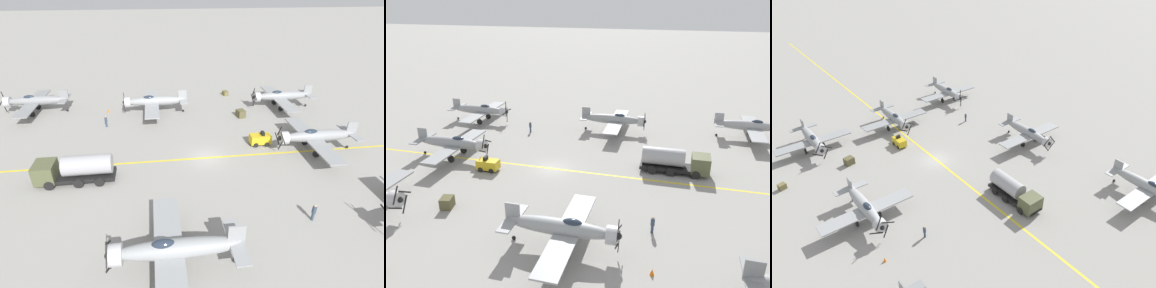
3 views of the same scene
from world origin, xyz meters
TOP-DOWN VIEW (x-y plane):
  - ground_plane at (0.00, 0.00)m, footprint 400.00×400.00m
  - taxiway_stripe at (0.00, 0.00)m, footprint 0.30×160.00m
  - airplane_near_right at (14.14, -14.62)m, footprint 12.00×9.98m
  - airplane_near_center at (0.04, -13.36)m, footprint 12.00×9.98m
  - airplane_far_right at (16.98, 24.42)m, footprint 12.00×9.98m
  - airplane_mid_left at (-15.07, 5.05)m, footprint 12.00×9.98m
  - airplane_mid_right at (14.42, 5.95)m, footprint 12.00×9.98m
  - fuel_tanker at (-2.85, 14.43)m, footprint 2.68×8.00m
  - tow_tractor at (2.44, -7.32)m, footprint 1.57×2.60m
  - ground_crew_walking at (10.28, 12.90)m, footprint 0.36×0.36m
  - ground_crew_inspecting at (-11.55, -7.44)m, footprint 0.37×0.37m
  - supply_crate_by_tanker at (21.17, -7.05)m, footprint 1.18×1.06m
  - supply_crate_mid_lane at (11.25, -7.21)m, footprint 1.57×1.40m
  - traffic_cone at (15.79, 13.34)m, footprint 0.36×0.36m

SIDE VIEW (x-z plane):
  - ground_plane at x=0.00m, z-range 0.00..0.00m
  - taxiway_stripe at x=0.00m, z-range 0.00..0.01m
  - traffic_cone at x=15.79m, z-range 0.00..0.55m
  - supply_crate_by_tanker at x=21.17m, z-range 0.00..0.82m
  - supply_crate_mid_lane at x=11.25m, z-range 0.00..1.13m
  - tow_tractor at x=2.44m, z-range -0.11..1.69m
  - ground_crew_walking at x=10.28m, z-range 0.08..1.74m
  - ground_crew_inspecting at x=-11.55m, z-range 0.08..1.77m
  - fuel_tanker at x=-2.85m, z-range 0.02..3.00m
  - airplane_far_right at x=16.98m, z-range 0.14..3.88m
  - airplane_mid_left at x=-15.07m, z-range 0.19..3.84m
  - airplane_near_right at x=14.14m, z-range 0.19..3.84m
  - airplane_near_center at x=0.04m, z-range 0.19..3.84m
  - airplane_mid_right at x=14.42m, z-range 0.18..3.84m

